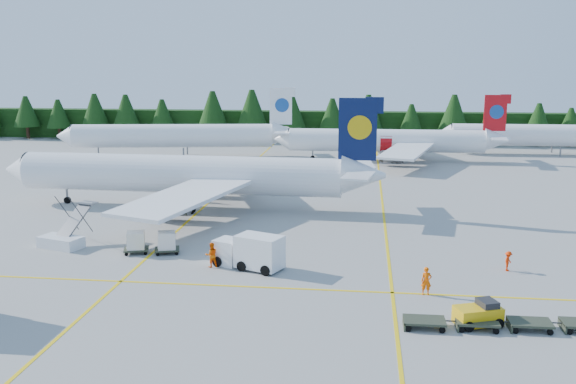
# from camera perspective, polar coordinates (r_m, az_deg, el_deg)

# --- Properties ---
(ground) EXTENTS (320.00, 320.00, 0.00)m
(ground) POSITION_cam_1_polar(r_m,az_deg,el_deg) (52.25, 2.37, -6.38)
(ground) COLOR gray
(ground) RESTS_ON ground
(taxi_stripe_a) EXTENTS (0.25, 120.00, 0.01)m
(taxi_stripe_a) POSITION_cam_1_polar(r_m,az_deg,el_deg) (73.59, -7.31, -1.15)
(taxi_stripe_a) COLOR yellow
(taxi_stripe_a) RESTS_ON ground
(taxi_stripe_b) EXTENTS (0.25, 120.00, 0.01)m
(taxi_stripe_b) POSITION_cam_1_polar(r_m,az_deg,el_deg) (71.44, 8.45, -1.57)
(taxi_stripe_b) COLOR yellow
(taxi_stripe_b) RESTS_ON ground
(taxi_stripe_cross) EXTENTS (80.00, 0.25, 0.01)m
(taxi_stripe_cross) POSITION_cam_1_polar(r_m,az_deg,el_deg) (46.60, 1.78, -8.64)
(taxi_stripe_cross) COLOR yellow
(taxi_stripe_cross) RESTS_ON ground
(treeline_hedge) EXTENTS (220.00, 4.00, 6.00)m
(treeline_hedge) POSITION_cam_1_polar(r_m,az_deg,el_deg) (132.27, 5.21, 5.85)
(treeline_hedge) COLOR black
(treeline_hedge) RESTS_ON ground
(airliner_navy) EXTENTS (42.43, 34.90, 12.33)m
(airliner_navy) POSITION_cam_1_polar(r_m,az_deg,el_deg) (72.36, -10.07, 1.54)
(airliner_navy) COLOR white
(airliner_navy) RESTS_ON ground
(airliner_red) EXTENTS (37.25, 30.67, 10.83)m
(airliner_red) POSITION_cam_1_polar(r_m,az_deg,el_deg) (106.29, 8.35, 4.52)
(airliner_red) COLOR white
(airliner_red) RESTS_ON ground
(airliner_far_left) EXTENTS (39.79, 9.42, 11.62)m
(airliner_far_left) POSITION_cam_1_polar(r_m,az_deg,el_deg) (111.58, -10.74, 4.97)
(airliner_far_left) COLOR white
(airliner_far_left) RESTS_ON ground
(airliner_far_right) EXTENTS (38.04, 4.28, 11.07)m
(airliner_far_right) POSITION_cam_1_polar(r_m,az_deg,el_deg) (120.40, 21.47, 4.76)
(airliner_far_right) COLOR white
(airliner_far_right) RESTS_ON ground
(airstairs) EXTENTS (4.23, 5.75, 3.43)m
(airstairs) POSITION_cam_1_polar(r_m,az_deg,el_deg) (59.97, -19.36, -3.93)
(airstairs) COLOR white
(airstairs) RESTS_ON ground
(service_truck) EXTENTS (6.04, 4.07, 2.74)m
(service_truck) POSITION_cam_1_polar(r_m,az_deg,el_deg) (50.95, -3.55, -5.26)
(service_truck) COLOR silver
(service_truck) RESTS_ON ground
(baggage_tug) EXTENTS (3.15, 2.38, 1.50)m
(baggage_tug) POSITION_cam_1_polar(r_m,az_deg,el_deg) (42.08, 16.62, -10.34)
(baggage_tug) COLOR #E0AA0C
(baggage_tug) RESTS_ON ground
(dolly_train) EXTENTS (15.33, 2.57, 0.15)m
(dolly_train) POSITION_cam_1_polar(r_m,az_deg,el_deg) (42.50, 20.72, -10.78)
(dolly_train) COLOR #313728
(dolly_train) RESTS_ON ground
(uld_pair) EXTENTS (5.03, 2.36, 1.57)m
(uld_pair) POSITION_cam_1_polar(r_m,az_deg,el_deg) (55.83, -12.05, -4.31)
(uld_pair) COLOR #313728
(uld_pair) RESTS_ON ground
(crew_a) EXTENTS (0.74, 0.49, 2.00)m
(crew_a) POSITION_cam_1_polar(r_m,az_deg,el_deg) (46.25, 12.19, -7.75)
(crew_a) COLOR #F95905
(crew_a) RESTS_ON ground
(crew_b) EXTENTS (1.20, 1.10, 2.00)m
(crew_b) POSITION_cam_1_polar(r_m,az_deg,el_deg) (51.46, -6.82, -5.57)
(crew_b) COLOR #FF5F05
(crew_b) RESTS_ON ground
(crew_c) EXTENTS (0.70, 0.78, 1.58)m
(crew_c) POSITION_cam_1_polar(r_m,az_deg,el_deg) (53.09, 18.99, -5.84)
(crew_c) COLOR #EF2F05
(crew_c) RESTS_ON ground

